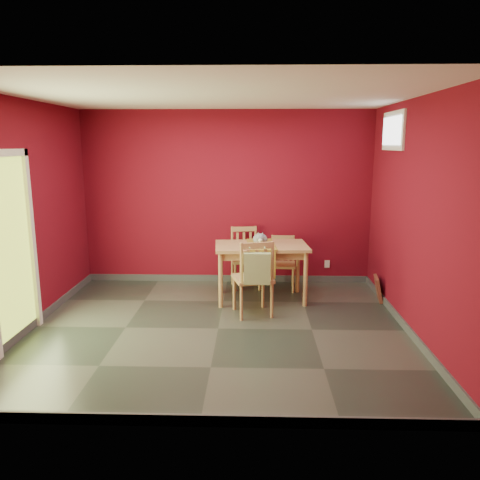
{
  "coord_description": "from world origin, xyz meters",
  "views": [
    {
      "loc": [
        0.42,
        -5.29,
        2.18
      ],
      "look_at": [
        0.25,
        0.45,
        1.0
      ],
      "focal_mm": 35.0,
      "sensor_mm": 36.0,
      "label": 1
    }
  ],
  "objects_px": {
    "chair_near": "(254,277)",
    "tote_bag": "(257,268)",
    "dining_table": "(261,252)",
    "chair_far_right": "(283,262)",
    "cat": "(260,237)",
    "chair_far_left": "(245,257)",
    "picture_frame": "(378,289)"
  },
  "relations": [
    {
      "from": "dining_table",
      "to": "chair_near",
      "type": "height_order",
      "value": "chair_near"
    },
    {
      "from": "dining_table",
      "to": "chair_far_right",
      "type": "xyz_separation_m",
      "value": [
        0.33,
        0.52,
        -0.29
      ]
    },
    {
      "from": "dining_table",
      "to": "chair_far_left",
      "type": "distance_m",
      "value": 0.7
    },
    {
      "from": "dining_table",
      "to": "picture_frame",
      "type": "distance_m",
      "value": 1.74
    },
    {
      "from": "chair_far_right",
      "to": "cat",
      "type": "height_order",
      "value": "cat"
    },
    {
      "from": "dining_table",
      "to": "tote_bag",
      "type": "distance_m",
      "value": 0.85
    },
    {
      "from": "chair_far_left",
      "to": "cat",
      "type": "xyz_separation_m",
      "value": [
        0.22,
        -0.6,
        0.43
      ]
    },
    {
      "from": "cat",
      "to": "picture_frame",
      "type": "xyz_separation_m",
      "value": [
        1.68,
        -0.01,
        -0.73
      ]
    },
    {
      "from": "dining_table",
      "to": "chair_far_right",
      "type": "relative_size",
      "value": 1.65
    },
    {
      "from": "chair_near",
      "to": "cat",
      "type": "distance_m",
      "value": 0.76
    },
    {
      "from": "chair_near",
      "to": "picture_frame",
      "type": "xyz_separation_m",
      "value": [
        1.76,
        0.63,
        -0.34
      ]
    },
    {
      "from": "chair_near",
      "to": "tote_bag",
      "type": "xyz_separation_m",
      "value": [
        0.04,
        -0.23,
        0.18
      ]
    },
    {
      "from": "tote_bag",
      "to": "chair_far_right",
      "type": "bearing_deg",
      "value": 73.74
    },
    {
      "from": "chair_near",
      "to": "chair_far_right",
      "type": "bearing_deg",
      "value": 68.94
    },
    {
      "from": "tote_bag",
      "to": "picture_frame",
      "type": "xyz_separation_m",
      "value": [
        1.72,
        0.86,
        -0.51
      ]
    },
    {
      "from": "cat",
      "to": "chair_far_left",
      "type": "bearing_deg",
      "value": 90.45
    },
    {
      "from": "chair_far_right",
      "to": "chair_near",
      "type": "distance_m",
      "value": 1.23
    },
    {
      "from": "cat",
      "to": "picture_frame",
      "type": "height_order",
      "value": "cat"
    },
    {
      "from": "cat",
      "to": "dining_table",
      "type": "bearing_deg",
      "value": -64.94
    },
    {
      "from": "chair_near",
      "to": "tote_bag",
      "type": "relative_size",
      "value": 2.19
    },
    {
      "from": "chair_far_right",
      "to": "tote_bag",
      "type": "bearing_deg",
      "value": -106.26
    },
    {
      "from": "chair_near",
      "to": "picture_frame",
      "type": "relative_size",
      "value": 2.79
    },
    {
      "from": "dining_table",
      "to": "chair_far_right",
      "type": "distance_m",
      "value": 0.68
    },
    {
      "from": "cat",
      "to": "chair_near",
      "type": "bearing_deg",
      "value": -117.3
    },
    {
      "from": "dining_table",
      "to": "tote_bag",
      "type": "height_order",
      "value": "tote_bag"
    },
    {
      "from": "chair_far_left",
      "to": "tote_bag",
      "type": "xyz_separation_m",
      "value": [
        0.17,
        -1.47,
        0.21
      ]
    },
    {
      "from": "chair_near",
      "to": "dining_table",
      "type": "bearing_deg",
      "value": 80.34
    },
    {
      "from": "chair_far_right",
      "to": "picture_frame",
      "type": "xyz_separation_m",
      "value": [
        1.32,
        -0.51,
        -0.24
      ]
    },
    {
      "from": "chair_near",
      "to": "tote_bag",
      "type": "bearing_deg",
      "value": -79.84
    },
    {
      "from": "chair_near",
      "to": "picture_frame",
      "type": "distance_m",
      "value": 1.9
    },
    {
      "from": "dining_table",
      "to": "chair_far_left",
      "type": "relative_size",
      "value": 1.44
    },
    {
      "from": "dining_table",
      "to": "chair_near",
      "type": "bearing_deg",
      "value": -99.66
    }
  ]
}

